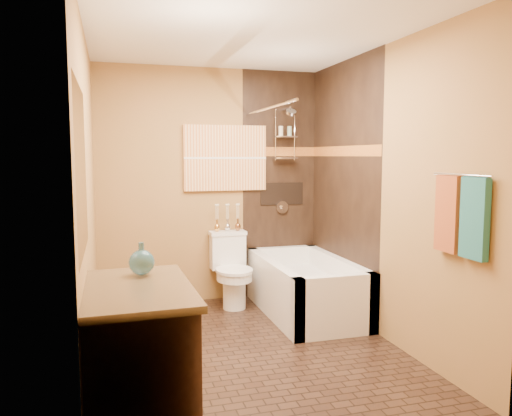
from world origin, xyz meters
name	(u,v)px	position (x,y,z in m)	size (l,w,h in m)	color
floor	(248,349)	(0.00, 0.00, 0.00)	(3.00, 3.00, 0.00)	black
wall_left	(88,201)	(-1.20, 0.00, 1.25)	(0.02, 3.00, 2.50)	#9C6B3C
wall_right	(383,194)	(1.20, 0.00, 1.25)	(0.02, 3.00, 2.50)	#9C6B3C
wall_back	(211,186)	(0.00, 1.50, 1.25)	(2.40, 0.02, 2.50)	#9C6B3C
wall_front	(327,220)	(0.00, -1.50, 1.25)	(2.40, 0.02, 2.50)	#9C6B3C
ceiling	(248,34)	(0.00, 0.00, 2.50)	(3.00, 3.00, 0.00)	silver
alcove_tile_back	(280,185)	(0.78, 1.49, 1.25)	(0.85, 0.01, 2.50)	black
alcove_tile_right	(343,188)	(1.19, 0.75, 1.25)	(0.01, 1.50, 2.50)	black
mosaic_band_back	(280,152)	(0.78, 1.48, 1.62)	(0.85, 0.01, 0.10)	brown
mosaic_band_right	(342,151)	(1.18, 0.75, 1.62)	(0.01, 1.50, 0.10)	brown
alcove_niche	(282,194)	(0.80, 1.48, 1.15)	(0.50, 0.01, 0.25)	black
shower_fixtures	(285,147)	(0.80, 1.38, 1.67)	(0.24, 0.33, 1.16)	silver
curtain_rod	(268,108)	(0.40, 0.75, 2.02)	(0.03, 0.03, 1.55)	silver
towel_bar	(461,175)	(1.15, -1.05, 1.45)	(0.02, 0.02, 0.55)	silver
towel_teal	(475,219)	(1.16, -1.18, 1.18)	(0.05, 0.22, 0.52)	#1B5C5B
towel_rust	(448,214)	(1.16, -0.92, 1.18)	(0.05, 0.22, 0.52)	#9D421C
sunset_painting	(225,158)	(0.15, 1.48, 1.55)	(0.90, 0.04, 0.70)	orange
vanity_mirror	(81,170)	(-1.19, -1.00, 1.50)	(0.01, 1.00, 0.90)	white
bathtub	(305,292)	(0.80, 0.75, 0.22)	(0.80, 1.50, 0.55)	white
toilet	(231,269)	(0.15, 1.22, 0.39)	(0.39, 0.58, 0.77)	white
vanity	(138,360)	(-0.92, -1.00, 0.43)	(0.61, 0.98, 0.85)	black
teal_bottle	(142,259)	(-0.87, -0.75, 0.95)	(0.16, 0.16, 0.25)	#245D6D
bud_vases	(227,217)	(0.15, 1.39, 0.92)	(0.29, 0.06, 0.29)	gold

